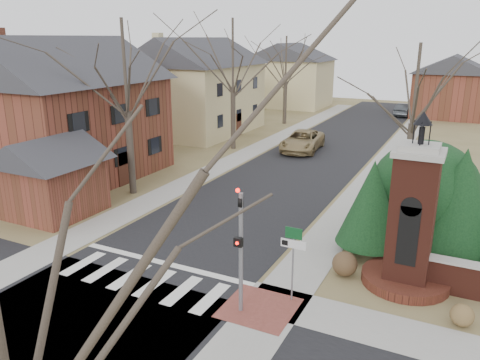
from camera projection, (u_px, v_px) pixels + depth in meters
The scene contains 27 objects.
ground at pixel (129, 290), 17.13m from camera, with size 120.00×120.00×0.00m, color brown.
main_street at pixel (314, 158), 35.97m from camera, with size 8.00×70.00×0.01m, color black.
cross_street at pixel (66, 334), 14.56m from camera, with size 120.00×8.00×0.01m, color black.
crosswalk_zone at pixel (142, 280), 17.81m from camera, with size 8.00×2.20×0.02m, color silver.
stop_bar at pixel (165, 263), 19.09m from camera, with size 8.00×0.35×0.02m, color silver.
sidewalk_right_main at pixel (383, 165), 33.75m from camera, with size 2.00×60.00×0.02m, color gray.
sidewalk_left at pixel (253, 151), 38.18m from camera, with size 2.00×60.00×0.02m, color gray.
curb_apron at pixel (259, 308), 15.94m from camera, with size 2.40×2.40×0.02m, color brown.
traffic_signal_pole at pixel (240, 241), 15.03m from camera, with size 0.28×0.41×4.50m.
sign_post at pixel (293, 249), 15.88m from camera, with size 0.90×0.07×2.75m.
brick_gate_monument at pixel (411, 230), 16.94m from camera, with size 3.20×3.20×6.47m.
house_brick_left at pixel (64, 106), 29.86m from camera, with size 9.80×11.80×9.42m.
house_stucco_left at pixel (196, 84), 44.66m from camera, with size 9.80×12.80×9.28m.
garage_left at pixel (51, 172), 23.94m from camera, with size 4.80×4.80×4.29m.
house_distant_left at pixel (289, 74), 62.11m from camera, with size 10.80×8.80×8.53m.
house_distant_right at pixel (452, 85), 53.77m from camera, with size 8.80×8.80×7.30m.
evergreen_near at pixel (372, 202), 19.39m from camera, with size 2.80×2.80×4.10m.
evergreen_mid at pixel (461, 199), 18.92m from camera, with size 3.40×3.40×4.70m.
evergreen_mass at pixel (425, 189), 20.73m from camera, with size 4.80×4.80×4.80m, color black.
bare_tree_0 at pixel (124, 60), 25.57m from camera, with size 8.05×8.05×11.15m.
bare_tree_1 at pixel (233, 48), 36.61m from camera, with size 8.40×8.40×11.64m.
bare_tree_2 at pixel (286, 56), 48.25m from camera, with size 7.35×7.35×10.19m.
bare_tree_3 at pixel (417, 79), 25.69m from camera, with size 7.00×7.00×9.70m.
pickup_truck at pixel (302, 141), 37.96m from camera, with size 2.69×5.83×1.62m, color #937D50.
distant_car at pixel (405, 110), 54.86m from camera, with size 1.57×4.50×1.48m, color #363A3E.
dry_shrub_left at pixel (345, 264), 18.03m from camera, with size 0.97×0.97×0.97m, color #4F3924.
dry_shrub_right at pixel (462, 315), 14.91m from camera, with size 0.74×0.74×0.74m, color brown.
Camera 1 is at (10.43, -11.80, 8.84)m, focal length 35.00 mm.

